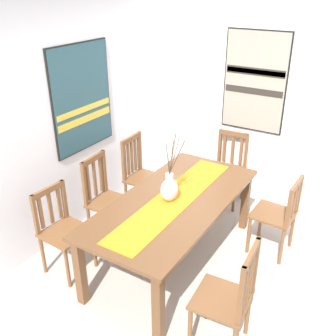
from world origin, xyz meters
TOP-DOWN VIEW (x-y plane):
  - ground_plane at (0.00, 0.00)m, footprint 6.40×6.40m
  - wall_back at (0.00, 1.86)m, footprint 6.40×0.12m
  - wall_side at (1.86, 0.00)m, footprint 0.12×6.40m
  - dining_table at (0.17, 0.47)m, footprint 2.05×0.99m
  - table_runner at (0.17, 0.47)m, footprint 1.89×0.36m
  - centerpiece_vase at (0.13, 0.51)m, footprint 0.21×0.24m
  - chair_0 at (-0.51, 1.36)m, footprint 0.45×0.45m
  - chair_1 at (-0.53, -0.43)m, footprint 0.45×0.45m
  - chair_2 at (1.59, 0.50)m, footprint 0.45×0.45m
  - chair_3 at (0.15, 1.34)m, footprint 0.45×0.45m
  - chair_4 at (0.82, 1.33)m, footprint 0.44×0.44m
  - chair_5 at (0.86, -0.39)m, footprint 0.43×0.43m
  - painting_on_back_wall at (0.40, 1.79)m, footprint 0.90×0.05m
  - painting_on_side_wall at (1.79, 0.32)m, footprint 0.05×0.77m

SIDE VIEW (x-z plane):
  - ground_plane at x=0.00m, z-range -0.03..0.00m
  - chair_5 at x=0.86m, z-range 0.03..0.92m
  - chair_0 at x=-0.51m, z-range 0.03..0.93m
  - chair_2 at x=1.59m, z-range 0.02..0.95m
  - chair_3 at x=0.15m, z-range 0.01..0.99m
  - chair_1 at x=-0.53m, z-range 0.02..1.01m
  - chair_4 at x=0.82m, z-range 0.02..1.01m
  - dining_table at x=0.17m, z-range 0.28..1.02m
  - table_runner at x=0.17m, z-range 0.74..0.75m
  - centerpiece_vase at x=0.13m, z-range 0.53..1.23m
  - wall_back at x=0.00m, z-range 0.00..2.70m
  - wall_side at x=1.86m, z-range 0.00..2.70m
  - painting_on_back_wall at x=0.40m, z-range 0.92..2.10m
  - painting_on_side_wall at x=1.79m, z-range 0.99..2.18m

